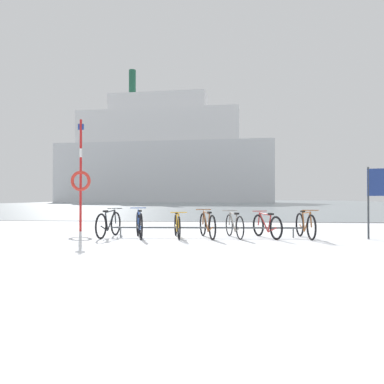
{
  "coord_description": "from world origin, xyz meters",
  "views": [
    {
      "loc": [
        0.67,
        -7.17,
        1.16
      ],
      "look_at": [
        -0.32,
        4.44,
        1.32
      ],
      "focal_mm": 34.26,
      "sensor_mm": 36.0,
      "label": 1
    }
  ],
  "objects": [
    {
      "name": "ferry_ship",
      "position": [
        -12.47,
        70.0,
        9.62
      ],
      "size": [
        46.47,
        11.33,
        28.72
      ],
      "color": "silver",
      "rests_on": "ground"
    },
    {
      "name": "bicycle_3",
      "position": [
        0.22,
        3.24,
        0.36
      ],
      "size": [
        0.64,
        1.72,
        0.8
      ],
      "color": "black",
      "rests_on": "ground"
    },
    {
      "name": "info_sign",
      "position": [
        4.9,
        3.23,
        1.35
      ],
      "size": [
        0.54,
        0.18,
        1.99
      ],
      "color": "#33383D",
      "rests_on": "ground"
    },
    {
      "name": "bike_rack",
      "position": [
        0.18,
        3.35,
        0.27
      ],
      "size": [
        5.51,
        0.29,
        0.31
      ],
      "color": "#4C5156",
      "rests_on": "ground"
    },
    {
      "name": "rescue_post",
      "position": [
        -4.16,
        4.88,
        1.83
      ],
      "size": [
        0.7,
        0.11,
        3.8
      ],
      "color": "red",
      "rests_on": "ground"
    },
    {
      "name": "bicycle_6",
      "position": [
        2.97,
        3.38,
        0.37
      ],
      "size": [
        0.46,
        1.69,
        0.81
      ],
      "color": "black",
      "rests_on": "ground"
    },
    {
      "name": "bicycle_2",
      "position": [
        -0.64,
        3.2,
        0.34
      ],
      "size": [
        0.53,
        1.71,
        0.76
      ],
      "color": "black",
      "rests_on": "ground"
    },
    {
      "name": "bicycle_4",
      "position": [
        0.98,
        3.35,
        0.35
      ],
      "size": [
        0.59,
        1.58,
        0.77
      ],
      "color": "black",
      "rests_on": "ground"
    },
    {
      "name": "bicycle_0",
      "position": [
        -2.64,
        3.2,
        0.38
      ],
      "size": [
        0.46,
        1.75,
        0.83
      ],
      "color": "black",
      "rests_on": "ground"
    },
    {
      "name": "bicycle_1",
      "position": [
        -1.73,
        3.13,
        0.38
      ],
      "size": [
        0.65,
        1.7,
        0.85
      ],
      "color": "black",
      "rests_on": "ground"
    },
    {
      "name": "bicycle_5",
      "position": [
        1.9,
        3.38,
        0.34
      ],
      "size": [
        0.73,
        1.57,
        0.76
      ],
      "color": "black",
      "rests_on": "ground"
    },
    {
      "name": "ground",
      "position": [
        0.0,
        53.9,
        -0.04
      ],
      "size": [
        80.0,
        132.0,
        0.08
      ],
      "color": "white"
    }
  ]
}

